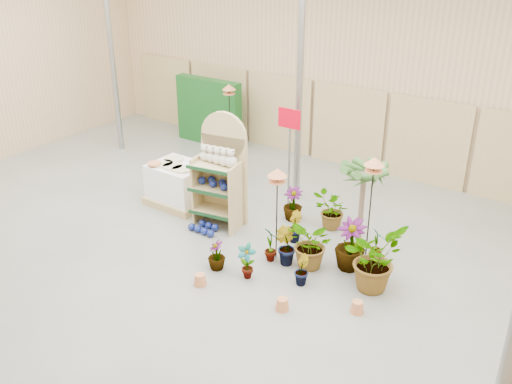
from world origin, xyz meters
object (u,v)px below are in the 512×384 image
display_shelf (222,174)px  pallet_stack (179,184)px  bird_table_front (277,175)px  potted_plant_2 (312,245)px

display_shelf → pallet_stack: display_shelf is taller
bird_table_front → potted_plant_2: bird_table_front is taller
pallet_stack → display_shelf: bearing=-5.8°
pallet_stack → bird_table_front: size_ratio=0.73×
display_shelf → potted_plant_2: 2.46m
pallet_stack → potted_plant_2: (3.64, -0.64, 0.02)m
display_shelf → potted_plant_2: size_ratio=2.48×
display_shelf → bird_table_front: display_shelf is taller
display_shelf → potted_plant_2: (2.34, -0.49, -0.59)m
display_shelf → potted_plant_2: display_shelf is taller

